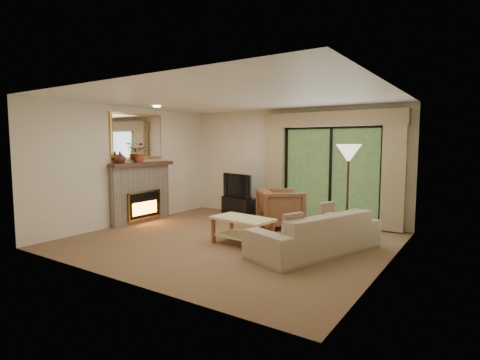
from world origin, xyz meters
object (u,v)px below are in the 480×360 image
Objects in this scene: sofa at (315,232)px; armchair at (280,208)px; media_console at (240,207)px; coffee_table at (242,231)px.

armchair is at bearing -114.73° from sofa.
armchair is (1.36, -0.48, 0.17)m from media_console.
armchair is 1.91m from sofa.
armchair is 1.64m from coffee_table.
coffee_table reaches higher than media_console.
sofa is at bearing -17.82° from media_console.
media_console is at bearing -103.72° from sofa.
sofa is 2.15× the size of coffee_table.
media_console is 2.56m from coffee_table.
coffee_table is at bearing -39.15° from media_console.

